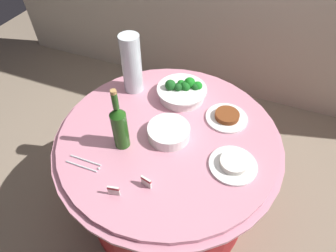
{
  "coord_description": "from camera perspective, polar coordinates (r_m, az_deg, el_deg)",
  "views": [
    {
      "loc": [
        0.35,
        -0.88,
        1.8
      ],
      "look_at": [
        0.0,
        0.0,
        0.79
      ],
      "focal_mm": 30.09,
      "sensor_mm": 36.0,
      "label": 1
    }
  ],
  "objects": [
    {
      "name": "buffet_table",
      "position": [
        1.71,
        0.0,
        -9.56
      ],
      "size": [
        1.16,
        1.16,
        0.74
      ],
      "color": "maroon",
      "rests_on": "ground_plane"
    },
    {
      "name": "wine_bottle",
      "position": [
        1.29,
        -9.79,
        0.03
      ],
      "size": [
        0.07,
        0.07,
        0.34
      ],
      "color": "#1E4F15",
      "rests_on": "buffet_table"
    },
    {
      "name": "food_plate_stir_fry",
      "position": [
        1.51,
        11.81,
        1.83
      ],
      "size": [
        0.22,
        0.22,
        0.04
      ],
      "color": "white",
      "rests_on": "buffet_table"
    },
    {
      "name": "decorative_fruit_vase",
      "position": [
        1.6,
        -7.31,
        11.69
      ],
      "size": [
        0.11,
        0.11,
        0.34
      ],
      "color": "silver",
      "rests_on": "buffet_table"
    },
    {
      "name": "broccoli_bowl",
      "position": [
        1.59,
        2.93,
        7.12
      ],
      "size": [
        0.28,
        0.28,
        0.11
      ],
      "color": "white",
      "rests_on": "buffet_table"
    },
    {
      "name": "label_placard_mid",
      "position": [
        1.21,
        -10.97,
        -12.67
      ],
      "size": [
        0.05,
        0.02,
        0.05
      ],
      "color": "white",
      "rests_on": "buffet_table"
    },
    {
      "name": "food_plate_rice",
      "position": [
        1.31,
        13.07,
        -7.51
      ],
      "size": [
        0.22,
        0.22,
        0.04
      ],
      "color": "white",
      "rests_on": "buffet_table"
    },
    {
      "name": "ground_plane",
      "position": [
        2.03,
        0.0,
        -15.43
      ],
      "size": [
        6.0,
        6.0,
        0.0
      ],
      "primitive_type": "plane",
      "color": "gray"
    },
    {
      "name": "label_placard_front",
      "position": [
        1.21,
        -4.44,
        -11.16
      ],
      "size": [
        0.05,
        0.02,
        0.05
      ],
      "color": "white",
      "rests_on": "buffet_table"
    },
    {
      "name": "serving_tongs",
      "position": [
        1.35,
        -16.48,
        -7.36
      ],
      "size": [
        0.17,
        0.05,
        0.01
      ],
      "color": "silver",
      "rests_on": "buffet_table"
    },
    {
      "name": "plate_stack",
      "position": [
        1.38,
        0.14,
        -1.2
      ],
      "size": [
        0.21,
        0.21,
        0.06
      ],
      "color": "white",
      "rests_on": "buffet_table"
    }
  ]
}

